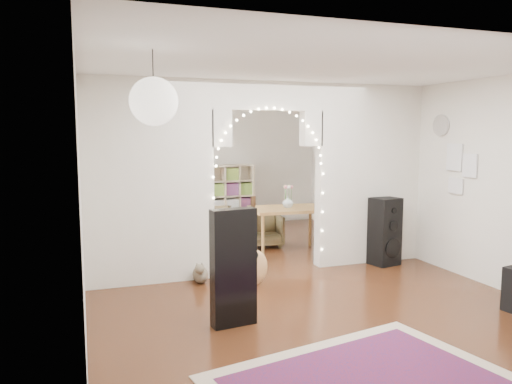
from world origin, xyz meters
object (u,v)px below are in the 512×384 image
object	(u,v)px
bookcase	(224,196)
dining_table	(288,212)
floor_speaker	(385,231)
dining_chair_right	(264,230)
acoustic_guitar	(253,253)
dining_chair_left	(218,219)

from	to	relation	value
bookcase	dining_table	xyz separation A→B (m)	(0.39, -2.55, 0.02)
floor_speaker	dining_chair_right	distance (m)	2.19
acoustic_guitar	floor_speaker	distance (m)	2.25
acoustic_guitar	dining_chair_right	xyz separation A→B (m)	(0.92, 2.09, -0.15)
floor_speaker	dining_chair_right	size ratio (longest dim) A/B	1.63
bookcase	acoustic_guitar	bearing A→B (deg)	-113.92
dining_table	dining_chair_right	bearing A→B (deg)	116.54
bookcase	dining_table	size ratio (longest dim) A/B	1.05
floor_speaker	dining_table	world-z (taller)	floor_speaker
dining_chair_left	bookcase	bearing A→B (deg)	77.94
bookcase	dining_chair_right	size ratio (longest dim) A/B	2.11
dining_table	dining_chair_right	world-z (taller)	dining_table
floor_speaker	dining_table	bearing A→B (deg)	120.18
dining_chair_right	bookcase	bearing A→B (deg)	102.01
bookcase	dining_chair_right	world-z (taller)	bookcase
dining_chair_left	dining_chair_right	bearing A→B (deg)	-57.09
acoustic_guitar	bookcase	size ratio (longest dim) A/B	0.76
acoustic_guitar	dining_chair_left	world-z (taller)	acoustic_guitar
bookcase	dining_chair_right	distance (m)	2.05
floor_speaker	bookcase	bearing A→B (deg)	99.60
bookcase	dining_chair_right	bearing A→B (deg)	-98.72
floor_speaker	dining_chair_left	bearing A→B (deg)	106.35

